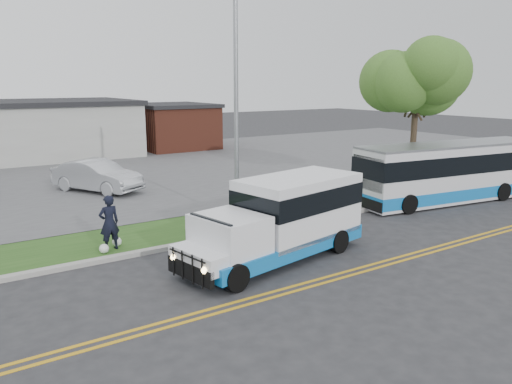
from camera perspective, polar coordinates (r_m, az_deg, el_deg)
ground at (r=17.14m, az=-5.95°, el=-7.05°), size 140.00×140.00×0.00m
lane_line_north at (r=14.05m, az=1.45°, el=-11.46°), size 70.00×0.12×0.01m
lane_line_south at (r=13.83m, az=2.17°, el=-11.88°), size 70.00×0.12×0.01m
curb at (r=18.05m, az=-7.57°, el=-5.83°), size 80.00×0.30×0.15m
verge at (r=19.62m, az=-9.87°, el=-4.48°), size 80.00×3.30×0.10m
parking_lot at (r=32.74m, az=-19.80°, el=1.77°), size 80.00×25.00×0.10m
brick_wing at (r=44.32m, az=-9.48°, el=7.44°), size 6.30×7.30×3.90m
tree_east at (r=27.54m, az=18.01°, el=12.91°), size 5.20×5.20×8.33m
streetlight_near at (r=20.01m, az=-2.19°, el=11.10°), size 0.35×1.53×9.50m
shuttle_bus at (r=16.43m, az=3.26°, el=-2.73°), size 7.12×3.41×2.63m
transit_bus at (r=26.06m, az=21.40°, el=2.16°), size 10.44×3.70×2.83m
pedestrian at (r=17.60m, az=-16.44°, el=-3.38°), size 0.73×0.51×1.91m
parked_car_a at (r=27.32m, az=-17.71°, el=1.79°), size 4.00×5.23×1.65m
grocery_bag_left at (r=17.52m, az=-16.98°, el=-6.21°), size 0.32×0.32×0.32m
grocery_bag_right at (r=18.14m, az=-15.61°, el=-5.48°), size 0.32×0.32×0.32m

